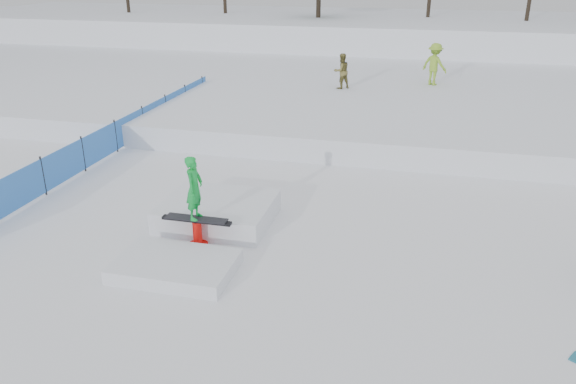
% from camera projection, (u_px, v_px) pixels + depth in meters
% --- Properties ---
extents(ground, '(120.00, 120.00, 0.00)m').
position_uv_depth(ground, '(240.00, 276.00, 11.37)').
color(ground, white).
extents(snow_berm, '(60.00, 14.00, 2.40)m').
position_uv_depth(snow_berm, '(380.00, 35.00, 37.80)').
color(snow_berm, white).
rests_on(snow_berm, ground).
extents(snow_midrise, '(50.00, 18.00, 0.80)m').
position_uv_depth(snow_midrise, '(351.00, 91.00, 25.56)').
color(snow_midrise, white).
rests_on(snow_midrise, ground).
extents(safety_fence, '(0.05, 16.00, 1.10)m').
position_uv_depth(safety_fence, '(116.00, 136.00, 18.51)').
color(safety_fence, '#3575D2').
rests_on(safety_fence, ground).
extents(walker_olive, '(0.91, 0.89, 1.48)m').
position_uv_depth(walker_olive, '(342.00, 71.00, 23.88)').
color(walker_olive, brown).
rests_on(walker_olive, snow_midrise).
extents(walker_ygreen, '(1.34, 1.18, 1.80)m').
position_uv_depth(walker_ygreen, '(435.00, 64.00, 24.51)').
color(walker_ygreen, '#89B92F').
rests_on(walker_ygreen, snow_midrise).
extents(jib_rail_feature, '(2.60, 4.40, 2.11)m').
position_uv_depth(jib_rail_feature, '(207.00, 223.00, 12.99)').
color(jib_rail_feature, white).
rests_on(jib_rail_feature, ground).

